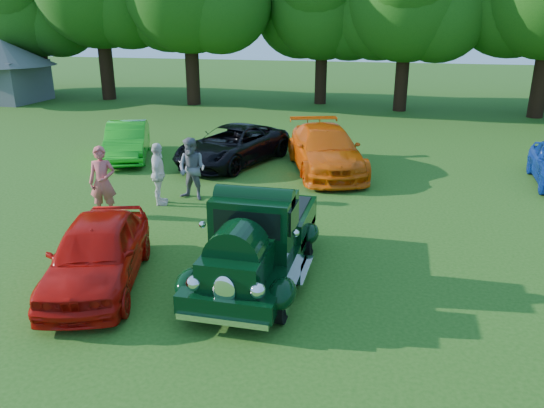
% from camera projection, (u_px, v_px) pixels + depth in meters
% --- Properties ---
extents(ground, '(120.00, 120.00, 0.00)m').
position_uv_depth(ground, '(239.00, 291.00, 10.63)').
color(ground, '#215012').
rests_on(ground, ground).
extents(hero_pickup, '(2.24, 4.81, 1.88)m').
position_uv_depth(hero_pickup, '(258.00, 241.00, 10.96)').
color(hero_pickup, black).
rests_on(hero_pickup, ground).
extents(red_convertible, '(2.81, 4.43, 1.41)m').
position_uv_depth(red_convertible, '(97.00, 253.00, 10.68)').
color(red_convertible, '#C00E08').
rests_on(red_convertible, ground).
extents(back_car_lime, '(2.97, 4.44, 1.39)m').
position_uv_depth(back_car_lime, '(127.00, 141.00, 20.42)').
color(back_car_lime, '#16AA16').
rests_on(back_car_lime, ground).
extents(back_car_black, '(3.80, 5.55, 1.41)m').
position_uv_depth(back_car_black, '(233.00, 145.00, 19.70)').
color(back_car_black, black).
rests_on(back_car_black, ground).
extents(back_car_orange, '(3.84, 5.81, 1.57)m').
position_uv_depth(back_car_orange, '(325.00, 150.00, 18.69)').
color(back_car_orange, '#EB5708').
rests_on(back_car_orange, ground).
extents(spectator_pink, '(0.82, 0.65, 1.97)m').
position_uv_depth(spectator_pink, '(103.00, 182.00, 14.31)').
color(spectator_pink, '#C85252').
rests_on(spectator_pink, ground).
extents(spectator_grey, '(1.04, 0.88, 1.87)m').
position_uv_depth(spectator_grey, '(192.00, 169.00, 15.72)').
color(spectator_grey, slate).
rests_on(spectator_grey, ground).
extents(spectator_white, '(0.78, 1.16, 1.83)m').
position_uv_depth(spectator_white, '(158.00, 174.00, 15.28)').
color(spectator_white, silver).
rests_on(spectator_white, ground).
extents(gazebo, '(6.40, 6.40, 3.90)m').
position_uv_depth(gazebo, '(4.00, 64.00, 33.92)').
color(gazebo, '#57585C').
rests_on(gazebo, ground).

